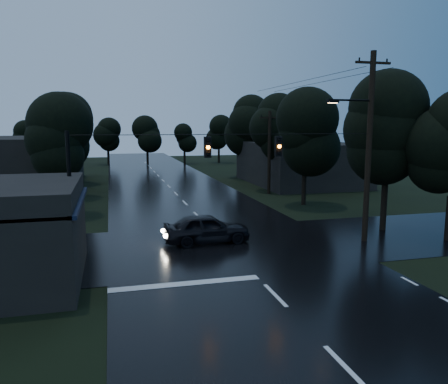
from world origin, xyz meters
name	(u,v)px	position (x,y,z in m)	size (l,w,h in m)	color
ground	(345,368)	(0.00, 0.00, 0.00)	(160.00, 160.00, 0.00)	black
main_road	(176,194)	(0.00, 30.00, 0.00)	(12.00, 120.00, 0.02)	black
cross_street	(226,246)	(0.00, 12.00, 0.00)	(60.00, 9.00, 0.02)	black
building_far_right	(299,163)	(14.00, 34.00, 2.20)	(10.00, 14.00, 4.40)	black
building_far_left	(29,161)	(-14.00, 40.00, 2.50)	(10.00, 16.00, 5.00)	black
utility_pole_main	(368,144)	(7.41, 11.00, 5.26)	(3.50, 0.30, 10.00)	black
utility_pole_far	(269,151)	(8.30, 28.00, 3.88)	(2.00, 0.30, 7.50)	black
anchor_pole_left	(70,198)	(-7.50, 11.00, 3.00)	(0.18, 0.18, 6.00)	black
span_signals	(243,146)	(0.56, 10.99, 5.24)	(15.00, 0.37, 1.12)	black
tree_corner_near	(388,129)	(10.00, 13.00, 5.99)	(4.48, 4.48, 9.44)	black
tree_left_a	(59,140)	(-9.00, 22.00, 5.24)	(3.92, 3.92, 8.26)	black
tree_left_b	(62,133)	(-9.60, 30.00, 5.62)	(4.20, 4.20, 8.85)	black
tree_left_c	(65,128)	(-10.20, 40.00, 5.99)	(4.48, 4.48, 9.44)	black
tree_right_a	(305,133)	(9.00, 22.00, 5.62)	(4.20, 4.20, 8.85)	black
tree_right_b	(275,128)	(9.60, 30.00, 5.99)	(4.48, 4.48, 9.44)	black
tree_right_c	(249,124)	(10.20, 40.00, 6.37)	(4.76, 4.76, 10.03)	black
car	(207,228)	(-0.87, 12.86, 0.78)	(1.85, 4.60, 1.57)	black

